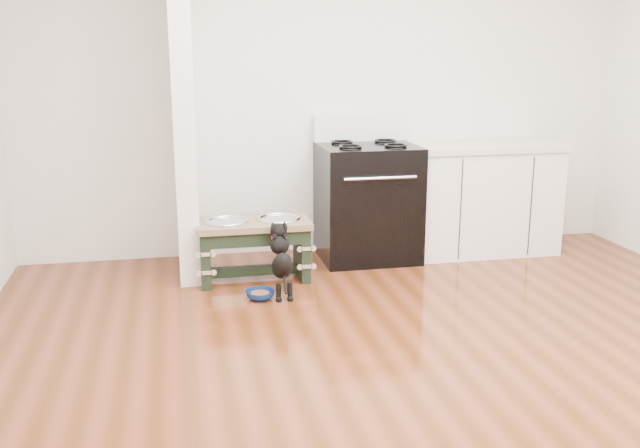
{
  "coord_description": "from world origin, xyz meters",
  "views": [
    {
      "loc": [
        -1.26,
        -3.23,
        1.67
      ],
      "look_at": [
        -0.29,
        1.44,
        0.48
      ],
      "focal_mm": 40.0,
      "sensor_mm": 36.0,
      "label": 1
    }
  ],
  "objects": [
    {
      "name": "floor_bowl",
      "position": [
        -0.72,
        1.34,
        0.03
      ],
      "size": [
        0.25,
        0.25,
        0.06
      ],
      "rotation": [
        0.0,
        0.0,
        -0.3
      ],
      "color": "navy",
      "rests_on": "ground"
    },
    {
      "name": "room_shell",
      "position": [
        0.0,
        0.0,
        1.62
      ],
      "size": [
        5.0,
        5.0,
        5.0
      ],
      "color": "silver",
      "rests_on": "ground"
    },
    {
      "name": "oven_range",
      "position": [
        0.25,
        2.16,
        0.48
      ],
      "size": [
        0.76,
        0.69,
        1.14
      ],
      "color": "black",
      "rests_on": "ground"
    },
    {
      "name": "partition_wall",
      "position": [
        -1.18,
        2.1,
        1.35
      ],
      "size": [
        0.15,
        0.8,
        2.7
      ],
      "primitive_type": "cube",
      "color": "silver",
      "rests_on": "ground"
    },
    {
      "name": "ground",
      "position": [
        0.0,
        0.0,
        0.0
      ],
      "size": [
        5.0,
        5.0,
        0.0
      ],
      "primitive_type": "plane",
      "color": "#4D240D",
      "rests_on": "ground"
    },
    {
      "name": "dog_feeder",
      "position": [
        -0.71,
        1.78,
        0.32
      ],
      "size": [
        0.82,
        0.44,
        0.46
      ],
      "color": "black",
      "rests_on": "ground"
    },
    {
      "name": "cabinet_run",
      "position": [
        1.23,
        2.18,
        0.45
      ],
      "size": [
        1.24,
        0.64,
        0.91
      ],
      "color": "white",
      "rests_on": "ground"
    },
    {
      "name": "puppy",
      "position": [
        -0.57,
        1.4,
        0.27
      ],
      "size": [
        0.14,
        0.42,
        0.5
      ],
      "color": "black",
      "rests_on": "ground"
    }
  ]
}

